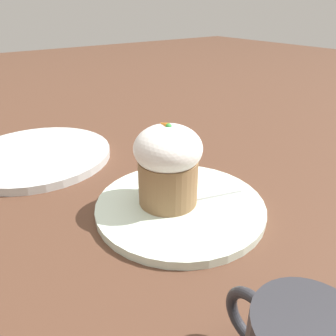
% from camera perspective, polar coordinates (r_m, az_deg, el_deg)
% --- Properties ---
extents(ground_plane, '(4.00, 4.00, 0.00)m').
position_cam_1_polar(ground_plane, '(0.51, 2.11, -7.28)').
color(ground_plane, '#513323').
extents(dessert_plate, '(0.26, 0.26, 0.01)m').
position_cam_1_polar(dessert_plate, '(0.51, 2.12, -6.67)').
color(dessert_plate, silver).
rests_on(dessert_plate, ground_plane).
extents(carrot_cake, '(0.10, 0.10, 0.13)m').
position_cam_1_polar(carrot_cake, '(0.48, -0.00, 0.80)').
color(carrot_cake, olive).
rests_on(carrot_cake, dessert_plate).
extents(spoon, '(0.05, 0.13, 0.01)m').
position_cam_1_polar(spoon, '(0.51, 3.91, -5.38)').
color(spoon, silver).
rests_on(spoon, dessert_plate).
extents(side_plate, '(0.29, 0.29, 0.02)m').
position_cam_1_polar(side_plate, '(0.72, -21.77, 2.04)').
color(side_plate, silver).
rests_on(side_plate, ground_plane).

